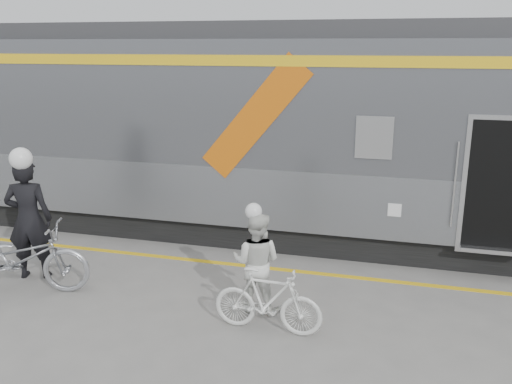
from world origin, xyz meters
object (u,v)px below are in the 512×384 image
(man, at_px, (29,219))
(woman, at_px, (256,262))
(bicycle_right, at_px, (268,301))
(bicycle_left, at_px, (20,259))

(man, height_order, woman, man)
(man, xyz_separation_m, bicycle_right, (4.14, -0.71, -0.55))
(bicycle_left, bearing_deg, woman, -101.49)
(man, height_order, bicycle_right, man)
(man, xyz_separation_m, bicycle_left, (0.20, -0.55, -0.45))
(bicycle_left, xyz_separation_m, bicycle_right, (3.94, -0.16, -0.10))
(man, distance_m, bicycle_left, 0.74)
(woman, height_order, bicycle_right, woman)
(man, bearing_deg, bicycle_left, 92.42)
(man, bearing_deg, woman, 160.00)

